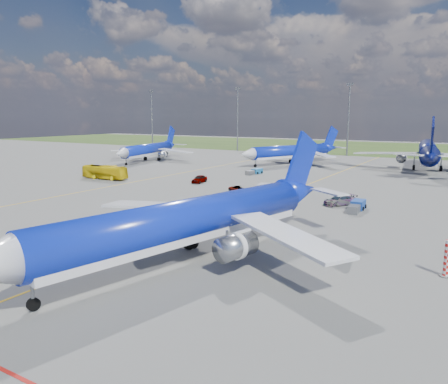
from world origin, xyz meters
The scene contains 15 objects.
ground centered at (0.00, 0.00, 0.00)m, with size 400.00×400.00×0.00m, color #555553.
grass_strip centered at (0.00, 150.00, 0.00)m, with size 400.00×80.00×0.01m, color #2D4719.
taxiway_lines centered at (0.17, 27.70, 0.01)m, with size 60.25×160.00×0.02m.
floodlight_masts centered at (10.00, 110.00, 12.56)m, with size 202.20×0.50×22.70m.
warning_post centered at (26.00, 8.00, 1.50)m, with size 0.50×0.50×3.00m, color red.
bg_jet_nw centered at (-53.46, 64.59, 0.00)m, with size 26.88×35.28×9.24m, color #0C22AD, non-canonical shape.
bg_jet_nnw centered at (-16.06, 78.00, 0.00)m, with size 27.69×36.34×9.52m, color #0C22AD, non-canonical shape.
bg_jet_n centered at (16.19, 84.71, 0.00)m, with size 35.41×46.48×12.17m, color #080E45, non-canonical shape.
main_airliner centered at (6.12, 0.39, 0.00)m, with size 31.01×40.71×10.66m, color #0C22AD, non-canonical shape.
apron_bus centered at (-37.77, 33.08, 1.40)m, with size 2.36×10.07×2.81m, color yellow.
service_car_a centered at (-18.63, 38.84, 0.72)m, with size 1.71×4.24×1.44m, color #999999.
service_car_b centered at (-6.74, 33.02, 0.57)m, with size 1.88×4.09×1.14m, color #999999.
service_car_c centered at (10.55, 31.57, 0.72)m, with size 2.03×4.98×1.45m, color #999999.
baggage_tug_w centered at (13.55, 29.30, 0.58)m, with size 1.70×5.55×1.23m.
baggage_tug_c centered at (-15.27, 55.52, 0.52)m, with size 2.03×5.08×1.11m.
Camera 1 is at (27.81, -29.57, 12.71)m, focal length 35.00 mm.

